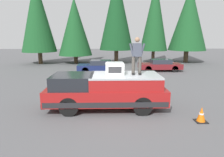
{
  "coord_description": "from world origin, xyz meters",
  "views": [
    {
      "loc": [
        -8.84,
        0.34,
        3.4
      ],
      "look_at": [
        0.74,
        0.1,
        1.35
      ],
      "focal_mm": 32.13,
      "sensor_mm": 36.0,
      "label": 1
    }
  ],
  "objects_px": {
    "compressor_unit": "(115,68)",
    "person_on_truck_bed": "(137,55)",
    "traffic_cone": "(201,115)",
    "parked_car_maroon": "(160,65)",
    "pickup_truck": "(106,91)",
    "parked_car_navy": "(100,66)"
  },
  "relations": [
    {
      "from": "compressor_unit",
      "to": "parked_car_maroon",
      "type": "bearing_deg",
      "value": -25.33
    },
    {
      "from": "person_on_truck_bed",
      "to": "pickup_truck",
      "type": "bearing_deg",
      "value": 88.11
    },
    {
      "from": "person_on_truck_bed",
      "to": "traffic_cone",
      "type": "xyz_separation_m",
      "value": [
        -1.58,
        -2.42,
        -2.26
      ]
    },
    {
      "from": "pickup_truck",
      "to": "parked_car_navy",
      "type": "distance_m",
      "value": 9.65
    },
    {
      "from": "compressor_unit",
      "to": "traffic_cone",
      "type": "height_order",
      "value": "compressor_unit"
    },
    {
      "from": "compressor_unit",
      "to": "parked_car_navy",
      "type": "bearing_deg",
      "value": 6.1
    },
    {
      "from": "pickup_truck",
      "to": "parked_car_navy",
      "type": "bearing_deg",
      "value": 3.69
    },
    {
      "from": "compressor_unit",
      "to": "person_on_truck_bed",
      "type": "height_order",
      "value": "person_on_truck_bed"
    },
    {
      "from": "pickup_truck",
      "to": "parked_car_maroon",
      "type": "xyz_separation_m",
      "value": [
        10.27,
        -5.26,
        -0.29
      ]
    },
    {
      "from": "pickup_truck",
      "to": "traffic_cone",
      "type": "xyz_separation_m",
      "value": [
        -1.62,
        -3.83,
        -0.58
      ]
    },
    {
      "from": "pickup_truck",
      "to": "person_on_truck_bed",
      "type": "xyz_separation_m",
      "value": [
        -0.05,
        -1.4,
        1.68
      ]
    },
    {
      "from": "parked_car_maroon",
      "to": "compressor_unit",
      "type": "bearing_deg",
      "value": 154.67
    },
    {
      "from": "compressor_unit",
      "to": "parked_car_maroon",
      "type": "xyz_separation_m",
      "value": [
        10.25,
        -4.85,
        -1.35
      ]
    },
    {
      "from": "pickup_truck",
      "to": "parked_car_maroon",
      "type": "bearing_deg",
      "value": -27.11
    },
    {
      "from": "pickup_truck",
      "to": "person_on_truck_bed",
      "type": "distance_m",
      "value": 2.19
    },
    {
      "from": "compressor_unit",
      "to": "person_on_truck_bed",
      "type": "distance_m",
      "value": 1.18
    },
    {
      "from": "person_on_truck_bed",
      "to": "traffic_cone",
      "type": "bearing_deg",
      "value": -123.02
    },
    {
      "from": "compressor_unit",
      "to": "traffic_cone",
      "type": "relative_size",
      "value": 1.35
    },
    {
      "from": "pickup_truck",
      "to": "compressor_unit",
      "type": "bearing_deg",
      "value": -87.2
    },
    {
      "from": "traffic_cone",
      "to": "compressor_unit",
      "type": "bearing_deg",
      "value": 64.37
    },
    {
      "from": "pickup_truck",
      "to": "traffic_cone",
      "type": "bearing_deg",
      "value": -112.96
    },
    {
      "from": "person_on_truck_bed",
      "to": "traffic_cone",
      "type": "distance_m",
      "value": 3.67
    }
  ]
}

